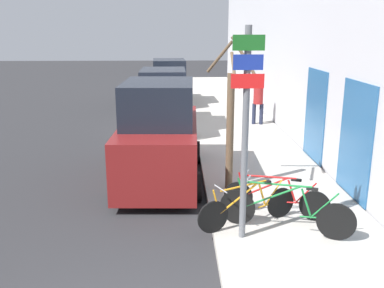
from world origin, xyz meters
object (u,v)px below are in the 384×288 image
at_px(signpost, 245,128).
at_px(parked_car_1, 164,103).
at_px(parked_car_2, 169,85).
at_px(bicycle_0, 285,211).
at_px(street_tree, 230,122).
at_px(bicycle_1, 248,207).
at_px(bicycle_2, 276,198).
at_px(parked_car_0, 160,137).
at_px(pedestrian_near, 258,100).

height_order(signpost, parked_car_1, signpost).
height_order(signpost, parked_car_2, signpost).
bearing_deg(bicycle_0, street_tree, 41.61).
distance_m(signpost, parked_car_2, 15.00).
xyz_separation_m(bicycle_1, bicycle_2, (0.62, 0.44, -0.01)).
height_order(signpost, bicycle_0, signpost).
bearing_deg(bicycle_1, parked_car_1, -11.94).
bearing_deg(parked_car_0, parked_car_2, 91.91).
distance_m(bicycle_0, parked_car_2, 14.89).
xyz_separation_m(bicycle_0, parked_car_0, (-2.41, 3.28, 0.59)).
distance_m(signpost, bicycle_0, 1.81).
relative_size(signpost, bicycle_2, 1.85).
bearing_deg(parked_car_1, parked_car_0, -89.55).
bearing_deg(pedestrian_near, bicycle_0, 95.26).
bearing_deg(pedestrian_near, street_tree, 87.04).
height_order(bicycle_1, parked_car_2, parked_car_2).
bearing_deg(street_tree, bicycle_0, -71.47).
height_order(parked_car_0, parked_car_2, parked_car_0).
relative_size(bicycle_0, parked_car_1, 0.49).
xyz_separation_m(parked_car_0, pedestrian_near, (3.59, 6.01, -0.03)).
distance_m(signpost, street_tree, 2.49).
distance_m(bicycle_1, parked_car_1, 8.85).
xyz_separation_m(parked_car_2, street_tree, (1.63, -12.42, 0.68)).
xyz_separation_m(signpost, bicycle_1, (0.18, 0.49, -1.64)).
xyz_separation_m(parked_car_2, pedestrian_near, (3.57, -5.40, 0.07)).
bearing_deg(pedestrian_near, parked_car_1, 18.05).
bearing_deg(bicycle_2, signpost, 160.41).
distance_m(bicycle_1, parked_car_0, 3.53).
height_order(parked_car_0, street_tree, street_tree).
bearing_deg(bicycle_1, parked_car_0, 6.73).
xyz_separation_m(pedestrian_near, street_tree, (-1.94, -7.02, 0.61)).
relative_size(bicycle_0, pedestrian_near, 1.37).
distance_m(parked_car_1, street_tree, 6.92).
xyz_separation_m(bicycle_0, bicycle_1, (-0.63, 0.30, -0.04)).
relative_size(bicycle_0, street_tree, 0.66).
height_order(bicycle_1, bicycle_2, bicycle_1).
relative_size(bicycle_1, parked_car_2, 0.44).
distance_m(parked_car_2, pedestrian_near, 6.47).
bearing_deg(bicycle_0, bicycle_1, 87.29).
height_order(bicycle_2, parked_car_1, parked_car_1).
xyz_separation_m(bicycle_0, street_tree, (-0.76, 2.27, 1.17)).
relative_size(bicycle_2, parked_car_2, 0.44).
height_order(bicycle_2, parked_car_0, parked_car_0).
relative_size(parked_car_0, pedestrian_near, 2.75).
relative_size(bicycle_2, street_tree, 0.57).
height_order(bicycle_2, pedestrian_near, pedestrian_near).
bearing_deg(bicycle_2, street_tree, 47.50).
relative_size(parked_car_0, parked_car_1, 0.98).
xyz_separation_m(parked_car_1, pedestrian_near, (3.67, 0.36, 0.03)).
bearing_deg(bicycle_2, bicycle_0, -158.08).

